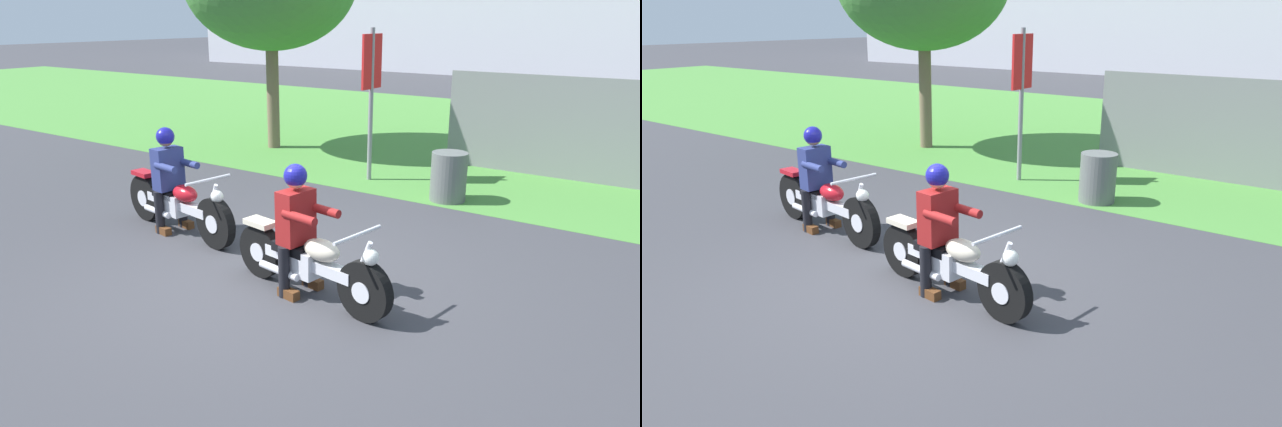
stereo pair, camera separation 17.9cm
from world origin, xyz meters
TOP-DOWN VIEW (x-y plane):
  - ground at (0.00, 0.00)m, footprint 120.00×120.00m
  - grass_verge at (0.00, 9.61)m, footprint 60.00×12.00m
  - motorcycle_lead at (0.59, -0.01)m, footprint 2.08×0.66m
  - rider_lead at (0.42, 0.02)m, footprint 0.59×0.51m
  - motorcycle_follow at (-1.96, 0.55)m, footprint 2.26×0.68m
  - rider_follow at (-2.13, 0.57)m, footprint 0.59×0.51m
  - trash_can at (0.37, 4.01)m, footprint 0.56×0.56m
  - sign_banner at (-1.29, 4.39)m, footprint 0.08×0.60m

SIDE VIEW (x-z plane):
  - ground at x=0.00m, z-range 0.00..0.00m
  - grass_verge at x=0.00m, z-range 0.00..0.01m
  - motorcycle_lead at x=0.59m, z-range -0.05..0.81m
  - trash_can at x=0.37m, z-range 0.00..0.77m
  - motorcycle_follow at x=-1.96m, z-range -0.05..0.84m
  - rider_lead at x=0.42m, z-range 0.11..1.49m
  - rider_follow at x=-2.13m, z-range 0.12..1.52m
  - sign_banner at x=-1.29m, z-range 0.42..3.02m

